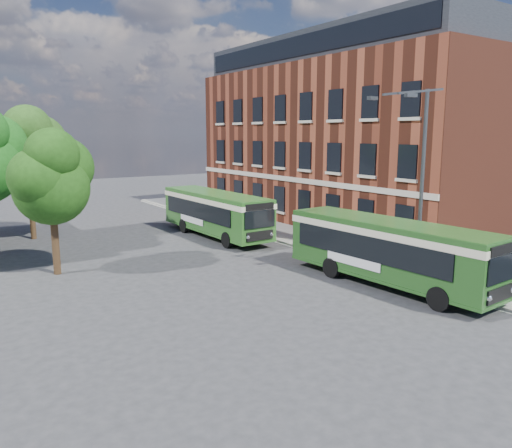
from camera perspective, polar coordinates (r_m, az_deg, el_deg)
ground at (r=23.84m, az=6.15°, el=-6.74°), size 120.00×120.00×0.00m
pavement at (r=34.12m, az=6.58°, el=-1.38°), size 6.00×48.00×0.15m
kerb_line at (r=32.29m, az=2.44°, el=-2.12°), size 0.12×48.00×0.01m
brick_office at (r=41.09m, az=10.68°, el=10.18°), size 12.10×26.00×14.20m
street_lamp at (r=24.98m, az=17.95°, el=4.82°), size 2.96×2.38×9.00m
bus_stop_sign at (r=24.83m, az=22.60°, el=-3.19°), size 0.35×0.08×2.52m
bus_front at (r=23.77m, az=14.96°, el=-2.52°), size 3.22×10.79×3.02m
bus_rear at (r=33.95m, az=-4.67°, el=1.61°), size 2.79×10.70×3.02m
pedestrian_a at (r=24.55m, az=24.92°, el=-4.52°), size 0.81×0.68×1.88m
pedestrian_b at (r=24.84m, az=25.85°, el=-4.61°), size 0.95×0.81×1.72m
tree_left at (r=26.25m, az=-22.29°, el=5.06°), size 4.29×4.08×7.24m
tree_right at (r=35.87m, az=-24.61°, el=7.76°), size 5.18×4.92×8.74m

